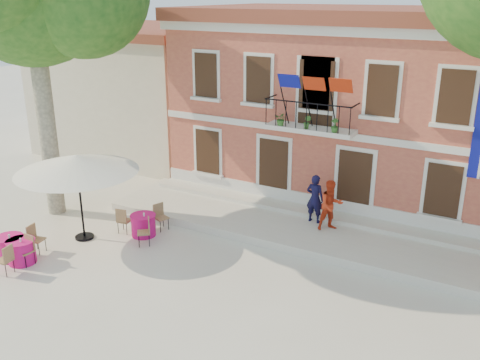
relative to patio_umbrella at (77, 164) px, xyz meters
name	(u,v)px	position (x,y,z in m)	size (l,w,h in m)	color
ground	(175,271)	(4.11, -0.34, -2.71)	(90.00, 90.00, 0.00)	beige
main_building	(351,100)	(6.12, 9.65, 1.07)	(13.50, 9.59, 7.50)	#C86748
neighbor_west	(150,87)	(-5.39, 10.66, 0.51)	(9.40, 9.40, 6.40)	beige
terrace	(294,228)	(6.11, 4.06, -2.56)	(14.00, 3.40, 0.30)	silver
patio_umbrella	(77,164)	(0.00, 0.00, 0.00)	(4.06, 4.06, 3.02)	black
pedestrian_navy	(315,199)	(6.66, 4.58, -1.53)	(0.65, 0.42, 1.77)	black
pedestrian_orange	(331,205)	(7.38, 4.25, -1.52)	(0.86, 0.67, 1.78)	red
cafe_table_0	(10,247)	(-0.92, -2.27, -2.29)	(1.93, 0.90, 0.95)	#C31271
cafe_table_1	(21,251)	(-0.39, -2.27, -2.29)	(0.90, 1.96, 0.95)	#C31271
cafe_table_3	(143,224)	(1.66, 1.18, -2.28)	(1.76, 1.84, 0.95)	#C31271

